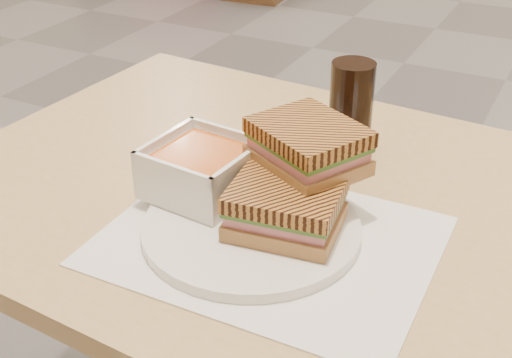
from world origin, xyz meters
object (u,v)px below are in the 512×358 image
at_px(main_table, 354,283).
at_px(plate, 251,228).
at_px(soup_bowl, 202,171).
at_px(panini_lower, 285,208).
at_px(cola_glass, 351,107).

xyz_separation_m(main_table, plate, (-0.11, -0.10, 0.12)).
relative_size(soup_bowl, panini_lower, 0.97).
relative_size(main_table, plate, 4.58).
xyz_separation_m(main_table, panini_lower, (-0.06, -0.10, 0.16)).
xyz_separation_m(soup_bowl, panini_lower, (0.13, -0.03, -0.00)).
bearing_deg(cola_glass, panini_lower, -86.52).
bearing_deg(soup_bowl, cola_glass, 62.74).
bearing_deg(main_table, cola_glass, 115.87).
bearing_deg(soup_bowl, main_table, 18.38).
bearing_deg(panini_lower, main_table, 56.28).
height_order(main_table, soup_bowl, soup_bowl).
xyz_separation_m(soup_bowl, cola_glass, (0.12, 0.23, 0.02)).
distance_m(plate, soup_bowl, 0.11).
distance_m(plate, cola_glass, 0.28).
xyz_separation_m(main_table, soup_bowl, (-0.20, -0.07, 0.16)).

